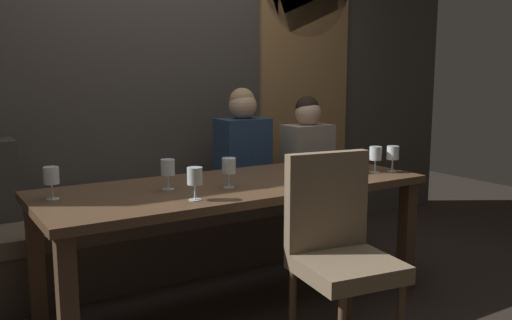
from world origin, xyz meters
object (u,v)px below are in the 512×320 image
(dining_table, at_px, (235,198))
(banquette_bench, at_px, (185,238))
(wine_glass_far_right, at_px, (229,167))
(wine_glass_far_left, at_px, (51,176))
(diner_redhead, at_px, (243,147))
(espresso_cup, at_px, (314,161))
(diner_bearded, at_px, (307,146))
(wine_glass_end_left, at_px, (195,178))
(wine_glass_center_front, at_px, (393,154))
(wine_glass_end_right, at_px, (375,154))
(wine_glass_center_back, at_px, (168,169))
(chair_near_side, at_px, (338,242))

(dining_table, bearing_deg, banquette_bench, 90.00)
(wine_glass_far_right, relative_size, wine_glass_far_left, 1.00)
(diner_redhead, distance_m, espresso_cup, 0.56)
(diner_bearded, bearing_deg, wine_glass_end_left, -146.14)
(banquette_bench, relative_size, wine_glass_end_left, 15.24)
(wine_glass_center_front, bearing_deg, diner_redhead, 119.26)
(dining_table, distance_m, banquette_bench, 0.82)
(diner_bearded, xyz_separation_m, espresso_cup, (-0.28, -0.45, -0.03))
(wine_glass_end_right, bearing_deg, wine_glass_end_left, -176.30)
(wine_glass_far_right, height_order, wine_glass_center_back, same)
(wine_glass_far_right, relative_size, wine_glass_center_front, 1.00)
(dining_table, bearing_deg, wine_glass_far_left, 172.68)
(diner_bearded, xyz_separation_m, wine_glass_center_back, (-1.43, -0.65, 0.06))
(wine_glass_center_back, xyz_separation_m, espresso_cup, (1.15, 0.20, -0.09))
(wine_glass_end_left, distance_m, wine_glass_center_back, 0.30)
(diner_bearded, distance_m, wine_glass_end_right, 0.88)
(wine_glass_far_right, bearing_deg, wine_glass_far_left, 166.08)
(espresso_cup, bearing_deg, diner_bearded, 57.74)
(dining_table, relative_size, diner_bearded, 3.01)
(wine_glass_far_right, height_order, wine_glass_far_left, same)
(wine_glass_center_front, height_order, espresso_cup, wine_glass_center_front)
(wine_glass_end_left, bearing_deg, banquette_bench, 68.55)
(chair_near_side, xyz_separation_m, wine_glass_far_right, (-0.25, 0.63, 0.30))
(diner_redhead, xyz_separation_m, wine_glass_center_front, (0.53, -0.95, 0.02))
(wine_glass_far_left, relative_size, wine_glass_center_front, 1.00)
(wine_glass_end_right, distance_m, wine_glass_end_left, 1.29)
(wine_glass_end_right, distance_m, wine_glass_far_left, 1.90)
(banquette_bench, bearing_deg, chair_near_side, -83.87)
(dining_table, xyz_separation_m, wine_glass_center_front, (1.02, -0.22, 0.20))
(dining_table, bearing_deg, diner_redhead, 56.46)
(diner_bearded, bearing_deg, dining_table, -146.50)
(wine_glass_center_front, bearing_deg, wine_glass_end_right, 159.43)
(chair_near_side, distance_m, diner_bearded, 1.68)
(wine_glass_end_right, relative_size, espresso_cup, 1.37)
(wine_glass_end_right, relative_size, wine_glass_center_back, 1.00)
(dining_table, xyz_separation_m, wine_glass_end_left, (-0.38, -0.26, 0.20))
(diner_bearded, distance_m, wine_glass_far_right, 1.37)
(dining_table, bearing_deg, wine_glass_center_front, -12.28)
(diner_bearded, bearing_deg, wine_glass_far_left, -164.39)
(diner_bearded, bearing_deg, banquette_bench, 179.20)
(chair_near_side, bearing_deg, wine_glass_end_right, 35.65)
(diner_redhead, relative_size, wine_glass_end_left, 4.89)
(wine_glass_end_left, distance_m, wine_glass_far_left, 0.71)
(banquette_bench, distance_m, wine_glass_end_right, 1.41)
(dining_table, relative_size, espresso_cup, 18.33)
(banquette_bench, height_order, wine_glass_end_right, wine_glass_end_right)
(wine_glass_end_left, relative_size, wine_glass_far_right, 1.00)
(chair_near_side, bearing_deg, wine_glass_end_left, 139.23)
(diner_bearded, relative_size, wine_glass_end_left, 4.46)
(wine_glass_end_right, bearing_deg, espresso_cup, 110.12)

